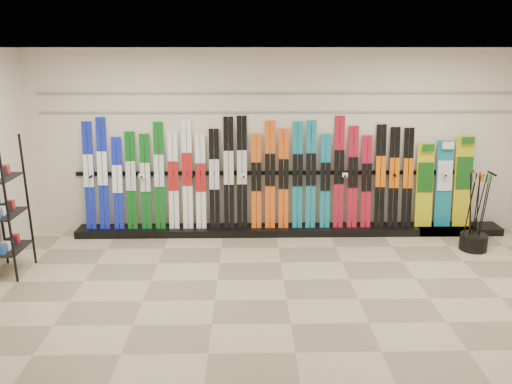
{
  "coord_description": "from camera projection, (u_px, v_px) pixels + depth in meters",
  "views": [
    {
      "loc": [
        -0.48,
        -5.54,
        3.0
      ],
      "look_at": [
        -0.36,
        1.0,
        1.1
      ],
      "focal_mm": 35.0,
      "sensor_mm": 36.0,
      "label": 1
    }
  ],
  "objects": [
    {
      "name": "floor",
      "position": [
        287.0,
        300.0,
        6.16
      ],
      "size": [
        8.0,
        8.0,
        0.0
      ],
      "primitive_type": "plane",
      "color": "gray",
      "rests_on": "ground"
    },
    {
      "name": "back_wall",
      "position": [
        276.0,
        143.0,
        8.14
      ],
      "size": [
        8.0,
        0.0,
        8.0
      ],
      "primitive_type": "plane",
      "rotation": [
        1.57,
        0.0,
        0.0
      ],
      "color": "beige",
      "rests_on": "floor"
    },
    {
      "name": "ceiling",
      "position": [
        292.0,
        47.0,
        5.33
      ],
      "size": [
        8.0,
        8.0,
        0.0
      ],
      "primitive_type": "plane",
      "rotation": [
        3.14,
        0.0,
        0.0
      ],
      "color": "silver",
      "rests_on": "back_wall"
    },
    {
      "name": "ski_rack_base",
      "position": [
        290.0,
        230.0,
        8.34
      ],
      "size": [
        8.0,
        0.4,
        0.12
      ],
      "primitive_type": "cube",
      "color": "black",
      "rests_on": "floor"
    },
    {
      "name": "skis",
      "position": [
        249.0,
        177.0,
        8.14
      ],
      "size": [
        5.38,
        0.28,
        1.83
      ],
      "color": "#1223B8",
      "rests_on": "ski_rack_base"
    },
    {
      "name": "snowboards",
      "position": [
        445.0,
        183.0,
        8.24
      ],
      "size": [
        0.93,
        0.23,
        1.5
      ],
      "color": "gold",
      "rests_on": "ski_rack_base"
    },
    {
      "name": "accessory_rack",
      "position": [
        3.0,
        208.0,
        6.66
      ],
      "size": [
        0.4,
        0.6,
        1.88
      ],
      "primitive_type": "cube",
      "color": "black",
      "rests_on": "floor"
    },
    {
      "name": "pole_bin",
      "position": [
        473.0,
        242.0,
        7.66
      ],
      "size": [
        0.41,
        0.41,
        0.25
      ],
      "primitive_type": "cylinder",
      "color": "black",
      "rests_on": "floor"
    },
    {
      "name": "ski_poles",
      "position": [
        475.0,
        211.0,
        7.56
      ],
      "size": [
        0.3,
        0.24,
        1.18
      ],
      "color": "black",
      "rests_on": "pole_bin"
    },
    {
      "name": "slatwall_rail_0",
      "position": [
        277.0,
        112.0,
        7.99
      ],
      "size": [
        7.6,
        0.02,
        0.03
      ],
      "primitive_type": "cube",
      "color": "gray",
      "rests_on": "back_wall"
    },
    {
      "name": "slatwall_rail_1",
      "position": [
        277.0,
        93.0,
        7.9
      ],
      "size": [
        7.6,
        0.02,
        0.03
      ],
      "primitive_type": "cube",
      "color": "gray",
      "rests_on": "back_wall"
    }
  ]
}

